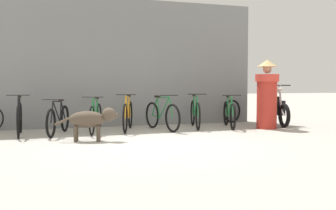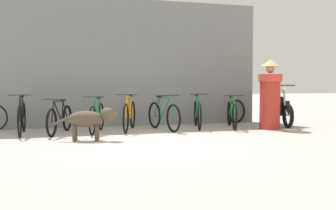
# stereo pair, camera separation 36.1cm
# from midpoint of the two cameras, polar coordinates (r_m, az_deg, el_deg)

# --- Properties ---
(ground_plane) EXTENTS (60.00, 60.00, 0.00)m
(ground_plane) POSITION_cam_midpoint_polar(r_m,az_deg,el_deg) (7.27, -3.33, -5.68)
(ground_plane) COLOR #ADA89E
(shop_wall_back) EXTENTS (7.46, 0.20, 3.30)m
(shop_wall_back) POSITION_cam_midpoint_polar(r_m,az_deg,el_deg) (10.37, -8.08, 6.09)
(shop_wall_back) COLOR slate
(shop_wall_back) RESTS_ON ground
(bicycle_0) EXTENTS (0.46, 1.68, 0.89)m
(bicycle_0) POSITION_cam_midpoint_polar(r_m,az_deg,el_deg) (9.03, -21.83, -1.81)
(bicycle_0) COLOR black
(bicycle_0) RESTS_ON ground
(bicycle_1) EXTENTS (0.64, 1.61, 0.80)m
(bicycle_1) POSITION_cam_midpoint_polar(r_m,az_deg,el_deg) (8.93, -16.75, -2.05)
(bicycle_1) COLOR black
(bicycle_1) RESTS_ON ground
(bicycle_2) EXTENTS (0.58, 1.56, 0.84)m
(bicycle_2) POSITION_cam_midpoint_polar(r_m,az_deg,el_deg) (9.04, -11.59, -1.78)
(bicycle_2) COLOR black
(bicycle_2) RESTS_ON ground
(bicycle_3) EXTENTS (0.64, 1.63, 0.88)m
(bicycle_3) POSITION_cam_midpoint_polar(r_m,az_deg,el_deg) (9.30, -6.96, -1.52)
(bicycle_3) COLOR black
(bicycle_3) RESTS_ON ground
(bicycle_4) EXTENTS (0.49, 1.62, 0.85)m
(bicycle_4) POSITION_cam_midpoint_polar(r_m,az_deg,el_deg) (9.35, -2.00, -1.55)
(bicycle_4) COLOR black
(bicycle_4) RESTS_ON ground
(bicycle_5) EXTENTS (0.56, 1.65, 0.87)m
(bicycle_5) POSITION_cam_midpoint_polar(r_m,az_deg,el_deg) (9.83, 2.91, -1.26)
(bicycle_5) COLOR black
(bicycle_5) RESTS_ON ground
(bicycle_6) EXTENTS (0.62, 1.63, 0.84)m
(bicycle_6) POSITION_cam_midpoint_polar(r_m,az_deg,el_deg) (9.96, 7.85, -1.32)
(bicycle_6) COLOR black
(bicycle_6) RESTS_ON ground
(motorcycle) EXTENTS (0.62, 1.99, 1.08)m
(motorcycle) POSITION_cam_midpoint_polar(r_m,az_deg,el_deg) (10.88, 14.18, -0.50)
(motorcycle) COLOR black
(motorcycle) RESTS_ON ground
(stray_dog) EXTENTS (1.22, 0.47, 0.65)m
(stray_dog) POSITION_cam_midpoint_polar(r_m,az_deg,el_deg) (7.74, -12.31, -2.03)
(stray_dog) COLOR #4C3F33
(stray_dog) RESTS_ON ground
(person_in_robes) EXTENTS (0.73, 0.73, 1.70)m
(person_in_robes) POSITION_cam_midpoint_polar(r_m,az_deg,el_deg) (9.93, 13.16, 1.58)
(person_in_robes) COLOR #B72D23
(person_in_robes) RESTS_ON ground
(spare_tire_right) EXTENTS (0.64, 0.26, 0.66)m
(spare_tire_right) POSITION_cam_midpoint_polar(r_m,az_deg,el_deg) (11.17, 8.36, -0.91)
(spare_tire_right) COLOR black
(spare_tire_right) RESTS_ON ground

